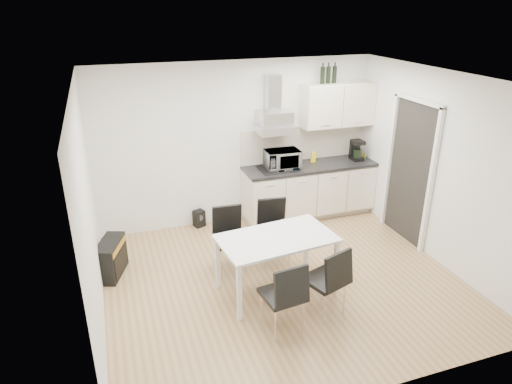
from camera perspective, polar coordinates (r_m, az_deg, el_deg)
The scene contains 15 objects.
ground at distance 6.13m, azimuth 3.34°, elevation -10.95°, with size 4.50×4.50×0.00m, color tan.
wall_back at distance 7.30m, azimuth -2.34°, elevation 6.03°, with size 4.50×0.10×2.60m, color white.
wall_front at distance 3.96m, azimuth 14.87°, elevation -10.18°, with size 4.50×0.10×2.60m, color white.
wall_left at distance 5.16m, azimuth -20.18°, elevation -2.77°, with size 0.10×4.00×2.60m, color white.
wall_right at distance 6.67m, azimuth 21.86°, elevation 2.72°, with size 0.10×4.00×2.60m, color white.
ceiling at distance 5.17m, azimuth 4.02°, elevation 13.80°, with size 4.50×4.50×0.00m, color white.
doorway at distance 7.12m, azimuth 18.55°, elevation 2.27°, with size 0.08×1.04×2.10m, color white.
kitchenette at distance 7.62m, azimuth 6.90°, elevation 2.90°, with size 2.22×0.64×2.52m.
dining_table at distance 5.61m, azimuth 2.59°, elevation -6.40°, with size 1.48×0.94×0.75m.
chair_far_left at distance 6.14m, azimuth -3.23°, elevation -6.11°, with size 0.44×0.50×0.88m, color black, non-canonical shape.
chair_far_right at distance 6.35m, azimuth 2.31°, elevation -5.06°, with size 0.44×0.50×0.88m, color black, non-canonical shape.
chair_near_left at distance 5.10m, azimuth 3.29°, elevation -12.79°, with size 0.44×0.50×0.88m, color black, non-canonical shape.
chair_near_right at distance 5.39m, azimuth 8.56°, elevation -10.88°, with size 0.44×0.50×0.88m, color black, non-canonical shape.
guitar_amp at distance 6.41m, azimuth -17.64°, elevation -7.87°, with size 0.45×0.64×0.50m.
floor_speaker at distance 7.48m, azimuth -7.13°, elevation -3.30°, with size 0.16×0.15×0.27m, color black.
Camera 1 is at (-1.98, -4.70, 3.40)m, focal length 32.00 mm.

